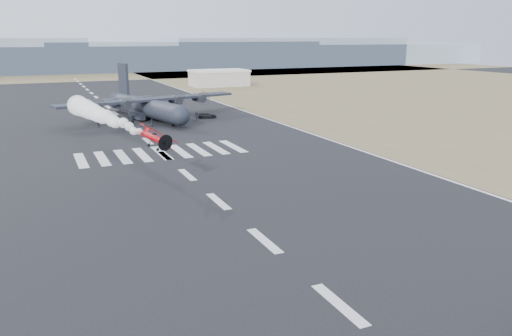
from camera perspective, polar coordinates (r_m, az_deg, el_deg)
ground at (r=35.48m, az=9.51°, el=-15.13°), size 500.00×500.00×0.00m
scrub_far at (r=256.55m, az=-20.46°, el=9.92°), size 500.00×80.00×0.00m
runway_markings at (r=88.88m, az=-12.27°, el=3.03°), size 60.00×260.00×0.01m
ridge_seg_d at (r=286.10m, az=-21.03°, el=11.59°), size 150.00×50.00×13.00m
ridge_seg_e at (r=297.22m, az=-8.18°, el=12.67°), size 150.00×50.00×15.00m
ridge_seg_f at (r=321.36m, az=3.31°, el=13.12°), size 150.00×50.00×17.00m
ridge_seg_g at (r=355.98m, az=12.87°, el=12.62°), size 150.00×50.00×13.00m
hangar_right at (r=187.07m, az=-4.25°, el=10.26°), size 20.50×12.50×5.90m
aerobatic_biplane at (r=59.91m, az=-11.49°, el=3.40°), size 4.81×5.03×3.92m
smoke_trail at (r=83.85m, az=-18.51°, el=6.29°), size 7.35×31.17×3.44m
transport_aircraft at (r=112.60m, az=-12.48°, el=6.99°), size 40.17×32.85×11.69m
support_vehicle at (r=112.38m, az=-5.65°, el=6.00°), size 4.66×2.98×1.20m
crew_a at (r=103.72m, az=-15.52°, el=4.96°), size 0.75×0.80×1.75m
crew_b at (r=108.06m, az=-15.55°, el=5.33°), size 0.73×0.95×1.73m
crew_c at (r=109.50m, az=-6.82°, el=5.91°), size 1.08×1.29×1.82m
crew_d at (r=105.39m, az=-17.56°, el=4.91°), size 0.98×0.61×1.56m
crew_e at (r=103.30m, az=-11.82°, el=5.10°), size 0.77×0.89×1.56m
crew_f at (r=108.67m, az=-11.21°, el=5.59°), size 1.13×1.48×1.56m
crew_g at (r=105.66m, az=-14.04°, el=5.23°), size 0.65×0.74×1.75m
crew_h at (r=106.75m, az=-13.84°, el=5.36°), size 1.04×0.98×1.83m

